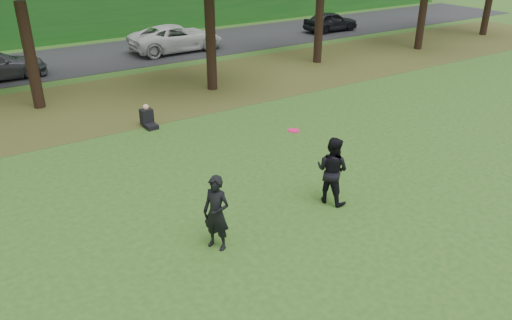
{
  "coord_description": "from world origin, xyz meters",
  "views": [
    {
      "loc": [
        -6.1,
        -6.79,
        6.63
      ],
      "look_at": [
        0.06,
        2.68,
        1.3
      ],
      "focal_mm": 35.0,
      "sensor_mm": 36.0,
      "label": 1
    }
  ],
  "objects_px": {
    "player_left": "(216,213)",
    "player_right": "(332,170)",
    "frisbee": "(294,130)",
    "seated_person": "(148,118)"
  },
  "relations": [
    {
      "from": "player_right",
      "to": "frisbee",
      "type": "xyz_separation_m",
      "value": [
        -1.19,
        0.13,
        1.32
      ]
    },
    {
      "from": "frisbee",
      "to": "player_right",
      "type": "bearing_deg",
      "value": -6.15
    },
    {
      "from": "player_left",
      "to": "frisbee",
      "type": "distance_m",
      "value": 2.7
    },
    {
      "from": "seated_person",
      "to": "frisbee",
      "type": "bearing_deg",
      "value": -86.61
    },
    {
      "from": "player_right",
      "to": "seated_person",
      "type": "relative_size",
      "value": 2.2
    },
    {
      "from": "player_left",
      "to": "frisbee",
      "type": "relative_size",
      "value": 5.68
    },
    {
      "from": "player_left",
      "to": "frisbee",
      "type": "height_order",
      "value": "frisbee"
    },
    {
      "from": "frisbee",
      "to": "player_left",
      "type": "bearing_deg",
      "value": -172.03
    },
    {
      "from": "player_left",
      "to": "player_right",
      "type": "xyz_separation_m",
      "value": [
        3.51,
        0.2,
        0.02
      ]
    },
    {
      "from": "frisbee",
      "to": "seated_person",
      "type": "height_order",
      "value": "frisbee"
    }
  ]
}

